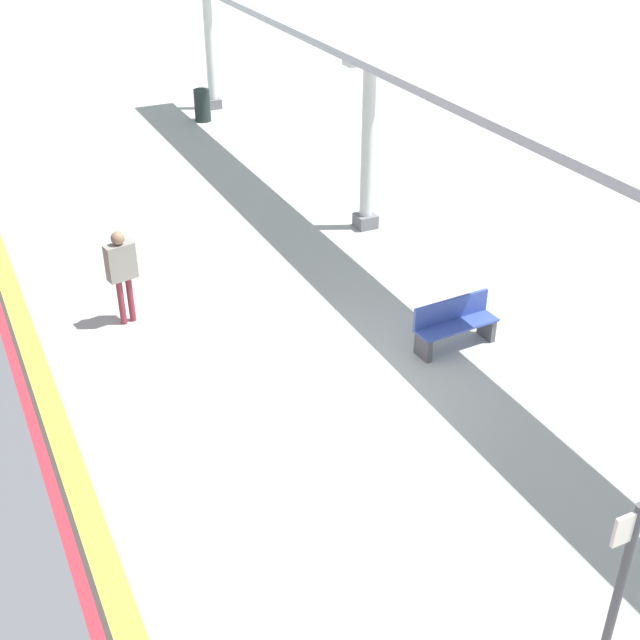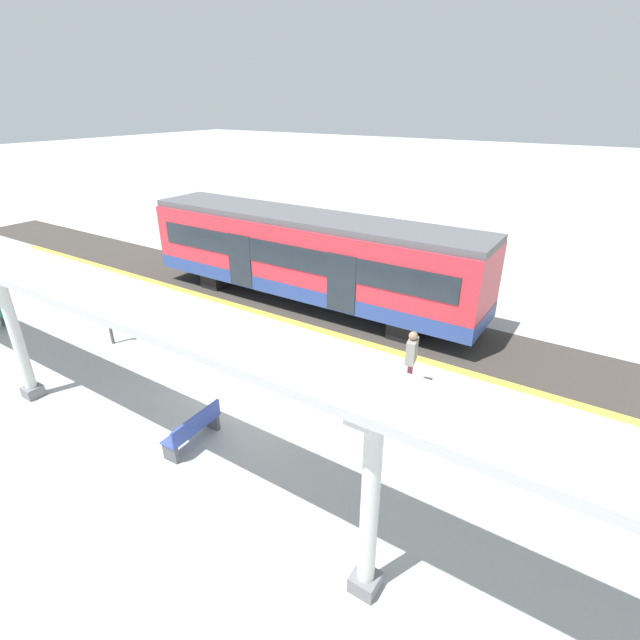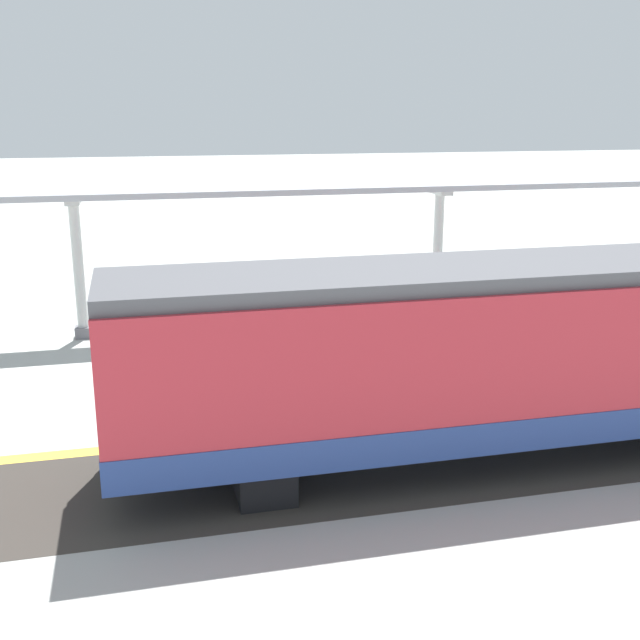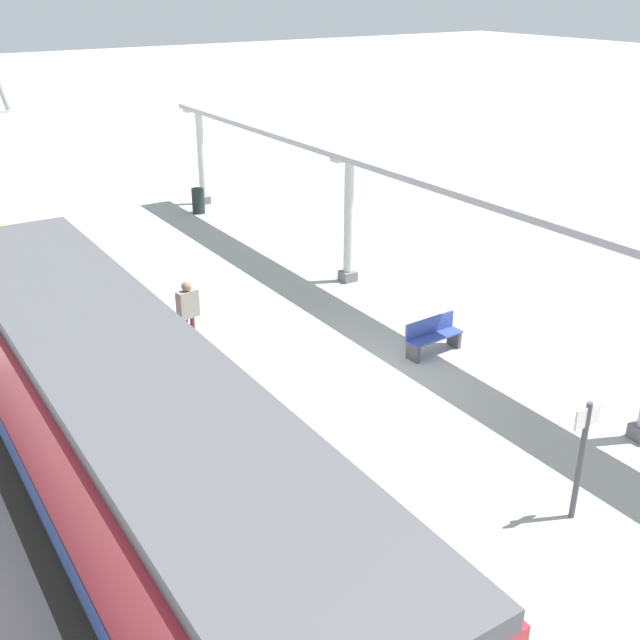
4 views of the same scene
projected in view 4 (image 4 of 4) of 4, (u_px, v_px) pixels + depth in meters
The scene contains 11 objects.
ground_plane at pixel (345, 384), 16.99m from camera, with size 176.00×176.00×0.00m, color #A6A9A4.
tactile_edge_strip at pixel (181, 437), 15.05m from camera, with size 0.36×38.82×0.01m, color yellow.
trackbed at pixel (91, 465), 14.18m from camera, with size 3.20×50.82×0.01m, color #38332D.
train_near_carriage at pixel (125, 441), 11.62m from camera, with size 2.65×13.55×3.48m.
canopy_pillar_third at pixel (349, 219), 22.02m from camera, with size 1.10×0.44×3.72m.
canopy_pillar_fourth at pixel (201, 156), 29.75m from camera, with size 1.10×0.44×3.72m.
canopy_beam at pixel (483, 194), 17.20m from camera, with size 1.20×31.46×0.16m, color #A8AAB2.
bench_near_end at pixel (432, 335), 18.28m from camera, with size 1.52×0.51×0.86m.
trash_bin at pixel (198, 201), 29.12m from camera, with size 0.48×0.48×0.95m, color #1F2A28.
platform_info_sign at pixel (582, 450), 12.29m from camera, with size 0.56×0.10×2.20m.
passenger_waiting_near_edge at pixel (188, 308), 18.09m from camera, with size 0.55×0.33×1.79m.
Camera 4 is at (-8.54, -12.24, 8.27)m, focal length 43.02 mm.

